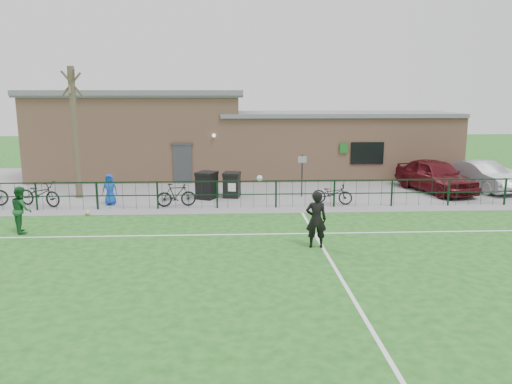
{
  "coord_description": "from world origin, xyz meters",
  "views": [
    {
      "loc": [
        -0.87,
        -12.69,
        4.84
      ],
      "look_at": [
        0.0,
        5.0,
        1.3
      ],
      "focal_mm": 35.0,
      "sensor_mm": 36.0,
      "label": 1
    }
  ],
  "objects_px": {
    "ball_ground": "(88,213)",
    "wheelie_bin_left": "(207,186)",
    "bicycle_d": "(176,195)",
    "outfield_player": "(21,210)",
    "sign_post": "(302,176)",
    "car_maroon": "(435,176)",
    "car_silver": "(482,176)",
    "bicycle_e": "(332,193)",
    "bare_tree": "(75,134)",
    "wheelie_bin_right": "(232,186)",
    "bicycle_c": "(40,194)",
    "spectator_child": "(110,190)"
  },
  "relations": [
    {
      "from": "car_silver",
      "to": "bicycle_d",
      "type": "distance_m",
      "value": 15.26
    },
    {
      "from": "ball_ground",
      "to": "wheelie_bin_left",
      "type": "bearing_deg",
      "value": 32.4
    },
    {
      "from": "spectator_child",
      "to": "wheelie_bin_left",
      "type": "bearing_deg",
      "value": 15.66
    },
    {
      "from": "wheelie_bin_right",
      "to": "car_silver",
      "type": "height_order",
      "value": "car_silver"
    },
    {
      "from": "car_maroon",
      "to": "car_silver",
      "type": "distance_m",
      "value": 2.59
    },
    {
      "from": "car_silver",
      "to": "bicycle_e",
      "type": "xyz_separation_m",
      "value": [
        -8.17,
        -2.83,
        -0.25
      ]
    },
    {
      "from": "bicycle_d",
      "to": "bicycle_e",
      "type": "xyz_separation_m",
      "value": [
        6.79,
        0.17,
        -0.04
      ]
    },
    {
      "from": "bare_tree",
      "to": "car_silver",
      "type": "relative_size",
      "value": 1.38
    },
    {
      "from": "wheelie_bin_left",
      "to": "car_maroon",
      "type": "bearing_deg",
      "value": 29.28
    },
    {
      "from": "bare_tree",
      "to": "bicycle_c",
      "type": "height_order",
      "value": "bare_tree"
    },
    {
      "from": "wheelie_bin_left",
      "to": "ball_ground",
      "type": "distance_m",
      "value": 5.51
    },
    {
      "from": "wheelie_bin_right",
      "to": "bicycle_c",
      "type": "height_order",
      "value": "wheelie_bin_right"
    },
    {
      "from": "sign_post",
      "to": "bicycle_c",
      "type": "height_order",
      "value": "sign_post"
    },
    {
      "from": "bicycle_c",
      "to": "spectator_child",
      "type": "bearing_deg",
      "value": -67.78
    },
    {
      "from": "bicycle_d",
      "to": "wheelie_bin_right",
      "type": "bearing_deg",
      "value": -61.65
    },
    {
      "from": "bare_tree",
      "to": "car_maroon",
      "type": "relative_size",
      "value": 1.26
    },
    {
      "from": "bicycle_e",
      "to": "ball_ground",
      "type": "xyz_separation_m",
      "value": [
        -10.19,
        -1.53,
        -0.37
      ]
    },
    {
      "from": "spectator_child",
      "to": "sign_post",
      "type": "bearing_deg",
      "value": 9.56
    },
    {
      "from": "sign_post",
      "to": "ball_ground",
      "type": "relative_size",
      "value": 9.03
    },
    {
      "from": "wheelie_bin_left",
      "to": "outfield_player",
      "type": "bearing_deg",
      "value": -115.61
    },
    {
      "from": "wheelie_bin_right",
      "to": "ball_ground",
      "type": "distance_m",
      "value": 6.63
    },
    {
      "from": "wheelie_bin_right",
      "to": "outfield_player",
      "type": "bearing_deg",
      "value": -132.67
    },
    {
      "from": "wheelie_bin_left",
      "to": "sign_post",
      "type": "height_order",
      "value": "sign_post"
    },
    {
      "from": "bicycle_c",
      "to": "bicycle_d",
      "type": "distance_m",
      "value": 5.9
    },
    {
      "from": "bicycle_c",
      "to": "bicycle_d",
      "type": "bearing_deg",
      "value": -73.08
    },
    {
      "from": "ball_ground",
      "to": "sign_post",
      "type": "bearing_deg",
      "value": 19.31
    },
    {
      "from": "bicycle_d",
      "to": "outfield_player",
      "type": "bearing_deg",
      "value": 117.58
    },
    {
      "from": "sign_post",
      "to": "car_maroon",
      "type": "bearing_deg",
      "value": 6.84
    },
    {
      "from": "spectator_child",
      "to": "ball_ground",
      "type": "height_order",
      "value": "spectator_child"
    },
    {
      "from": "outfield_player",
      "to": "wheelie_bin_right",
      "type": "bearing_deg",
      "value": -81.72
    },
    {
      "from": "ball_ground",
      "to": "outfield_player",
      "type": "bearing_deg",
      "value": -123.85
    },
    {
      "from": "bicycle_c",
      "to": "outfield_player",
      "type": "height_order",
      "value": "outfield_player"
    },
    {
      "from": "car_maroon",
      "to": "bicycle_d",
      "type": "xyz_separation_m",
      "value": [
        -12.4,
        -2.62,
        -0.31
      ]
    },
    {
      "from": "wheelie_bin_right",
      "to": "car_maroon",
      "type": "bearing_deg",
      "value": 14.78
    },
    {
      "from": "sign_post",
      "to": "outfield_player",
      "type": "distance_m",
      "value": 12.02
    },
    {
      "from": "bicycle_d",
      "to": "bicycle_c",
      "type": "bearing_deg",
      "value": 77.26
    },
    {
      "from": "wheelie_bin_left",
      "to": "car_maroon",
      "type": "relative_size",
      "value": 0.24
    },
    {
      "from": "bare_tree",
      "to": "wheelie_bin_right",
      "type": "height_order",
      "value": "bare_tree"
    },
    {
      "from": "bicycle_e",
      "to": "outfield_player",
      "type": "distance_m",
      "value": 12.41
    },
    {
      "from": "wheelie_bin_left",
      "to": "wheelie_bin_right",
      "type": "xyz_separation_m",
      "value": [
        1.16,
        0.26,
        -0.04
      ]
    },
    {
      "from": "wheelie_bin_left",
      "to": "car_maroon",
      "type": "distance_m",
      "value": 11.22
    },
    {
      "from": "bare_tree",
      "to": "bicycle_c",
      "type": "relative_size",
      "value": 2.91
    },
    {
      "from": "wheelie_bin_right",
      "to": "wheelie_bin_left",
      "type": "bearing_deg",
      "value": -156.97
    },
    {
      "from": "car_maroon",
      "to": "bicycle_d",
      "type": "bearing_deg",
      "value": 177.01
    },
    {
      "from": "sign_post",
      "to": "bicycle_c",
      "type": "relative_size",
      "value": 0.97
    },
    {
      "from": "sign_post",
      "to": "wheelie_bin_right",
      "type": "bearing_deg",
      "value": 179.63
    },
    {
      "from": "wheelie_bin_right",
      "to": "outfield_player",
      "type": "height_order",
      "value": "outfield_player"
    },
    {
      "from": "car_silver",
      "to": "bicycle_d",
      "type": "bearing_deg",
      "value": 179.55
    },
    {
      "from": "bicycle_e",
      "to": "wheelie_bin_left",
      "type": "bearing_deg",
      "value": 95.7
    },
    {
      "from": "bicycle_c",
      "to": "ball_ground",
      "type": "distance_m",
      "value": 3.07
    }
  ]
}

